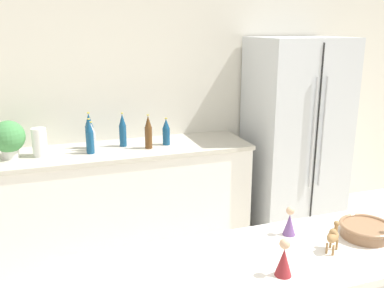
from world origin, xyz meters
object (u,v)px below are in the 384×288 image
at_px(paper_towel_roll, 40,142).
at_px(fruit_bowl, 366,229).
at_px(back_bottle_5, 89,131).
at_px(back_bottle_0, 166,132).
at_px(back_bottle_4, 148,132).
at_px(back_bottle_1, 90,137).
at_px(wise_man_figurine_crimson, 284,260).
at_px(wise_man_figurine_blue, 289,223).
at_px(refrigerator, 295,133).
at_px(potted_plant, 9,138).
at_px(back_bottle_2, 123,130).
at_px(camel_figurine, 333,236).
at_px(back_bottle_3, 92,137).

xyz_separation_m(paper_towel_roll, fruit_bowl, (1.47, -2.00, -0.04)).
distance_m(paper_towel_roll, back_bottle_5, 0.41).
bearing_deg(fruit_bowl, back_bottle_0, 102.07).
distance_m(paper_towel_roll, fruit_bowl, 2.48).
bearing_deg(back_bottle_5, back_bottle_4, -19.77).
xyz_separation_m(back_bottle_1, wise_man_figurine_crimson, (0.54, -2.10, -0.03)).
distance_m(back_bottle_0, wise_man_figurine_blue, 1.86).
bearing_deg(back_bottle_5, wise_man_figurine_crimson, -76.94).
height_order(refrigerator, potted_plant, refrigerator).
bearing_deg(back_bottle_2, camel_figurine, -75.39).
relative_size(refrigerator, back_bottle_0, 7.50).
distance_m(refrigerator, back_bottle_0, 1.27).
bearing_deg(back_bottle_5, back_bottle_3, -85.09).
bearing_deg(back_bottle_5, camel_figurine, -69.04).
height_order(back_bottle_0, wise_man_figurine_blue, back_bottle_0).
bearing_deg(wise_man_figurine_crimson, paper_towel_roll, 113.20).
height_order(potted_plant, back_bottle_1, potted_plant).
relative_size(back_bottle_2, back_bottle_4, 1.01).
distance_m(back_bottle_0, back_bottle_5, 0.65).
xyz_separation_m(potted_plant, camel_figurine, (1.45, -2.08, -0.05)).
height_order(refrigerator, back_bottle_2, refrigerator).
relative_size(back_bottle_0, wise_man_figurine_blue, 1.66).
bearing_deg(back_bottle_3, wise_man_figurine_crimson, -76.64).
bearing_deg(wise_man_figurine_blue, back_bottle_3, 111.02).
relative_size(back_bottle_2, camel_figurine, 2.24).
bearing_deg(fruit_bowl, potted_plant, 129.92).
xyz_separation_m(refrigerator, back_bottle_4, (-1.43, -0.01, 0.13)).
relative_size(potted_plant, paper_towel_roll, 1.32).
relative_size(back_bottle_5, wise_man_figurine_crimson, 1.89).
distance_m(back_bottle_1, back_bottle_3, 0.08).
height_order(fruit_bowl, camel_figurine, camel_figurine).
bearing_deg(refrigerator, fruit_bowl, -113.26).
bearing_deg(camel_figurine, back_bottle_2, 104.61).
bearing_deg(wise_man_figurine_crimson, fruit_bowl, 16.53).
distance_m(potted_plant, paper_towel_roll, 0.23).
height_order(camel_figurine, wise_man_figurine_crimson, wise_man_figurine_crimson).
relative_size(back_bottle_1, fruit_bowl, 1.17).
relative_size(fruit_bowl, wise_man_figurine_blue, 1.72).
relative_size(camel_figurine, wise_man_figurine_blue, 0.91).
bearing_deg(potted_plant, back_bottle_2, 3.03).
bearing_deg(wise_man_figurine_crimson, back_bottle_3, 103.36).
bearing_deg(wise_man_figurine_crimson, back_bottle_2, 96.41).
bearing_deg(back_bottle_0, refrigerator, -2.13).
distance_m(refrigerator, fruit_bowl, 2.12).
distance_m(paper_towel_roll, wise_man_figurine_crimson, 2.35).
bearing_deg(camel_figurine, wise_man_figurine_blue, 116.39).
height_order(back_bottle_1, back_bottle_4, same).
height_order(back_bottle_0, back_bottle_5, back_bottle_5).
height_order(back_bottle_5, wise_man_figurine_crimson, back_bottle_5).
height_order(back_bottle_3, wise_man_figurine_crimson, back_bottle_3).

